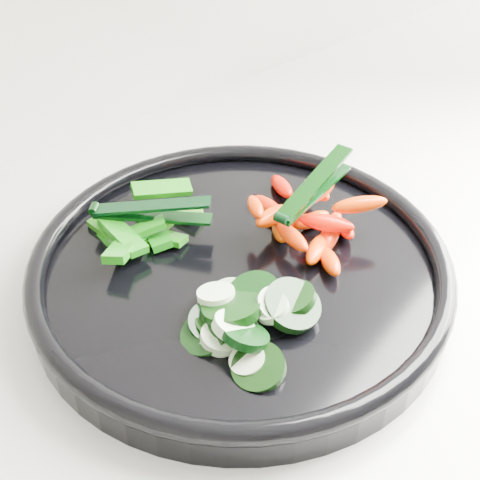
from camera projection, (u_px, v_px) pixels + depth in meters
veggie_tray at (240, 270)px, 0.60m from camera, size 0.41×0.41×0.04m
cucumber_pile at (241, 319)px, 0.53m from camera, size 0.12×0.12×0.04m
carrot_pile at (306, 218)px, 0.62m from camera, size 0.12×0.16×0.05m
pepper_pile at (141, 229)px, 0.62m from camera, size 0.14×0.10×0.03m
tong_carrot at (313, 189)px, 0.60m from camera, size 0.11×0.04×0.02m
tong_pepper at (148, 211)px, 0.61m from camera, size 0.09×0.09×0.02m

